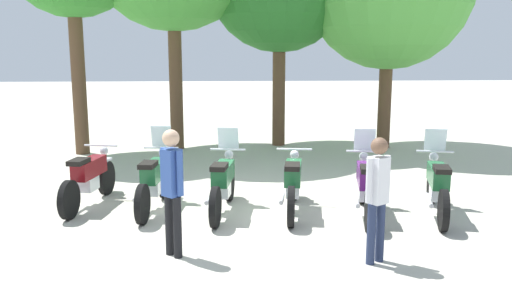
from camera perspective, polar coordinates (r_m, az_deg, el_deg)
ground_plane at (r=9.27m, az=0.18°, el=-6.05°), size 80.00×80.00×0.00m
motorcycle_0 at (r=9.92m, az=-17.06°, el=-2.40°), size 0.72×2.17×0.99m
motorcycle_1 at (r=9.42m, az=-10.58°, el=-2.71°), size 0.65×2.19×1.37m
motorcycle_2 at (r=9.12m, az=-3.46°, el=-2.99°), size 0.69×2.18×1.37m
motorcycle_3 at (r=9.13m, az=3.87°, el=-3.06°), size 0.70×2.18×0.99m
motorcycle_4 at (r=9.11m, az=11.39°, el=-3.20°), size 0.73×2.17×1.37m
motorcycle_5 at (r=9.40m, az=18.44°, el=-3.11°), size 0.81×2.15×1.37m
person_0 at (r=7.00m, az=12.59°, el=-3.87°), size 0.38×0.30×1.62m
person_1 at (r=7.13m, az=-8.77°, el=-3.09°), size 0.34×0.34×1.69m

